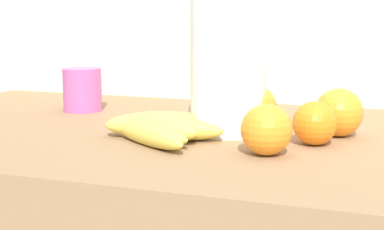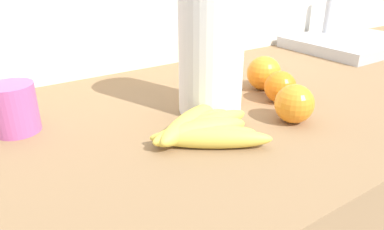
{
  "view_description": "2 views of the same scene",
  "coord_description": "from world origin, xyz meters",
  "px_view_note": "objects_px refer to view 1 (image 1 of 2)",
  "views": [
    {
      "loc": [
        -0.03,
        -0.92,
        1.14
      ],
      "look_at": [
        -0.33,
        -0.07,
        0.98
      ],
      "focal_mm": 54.29,
      "sensor_mm": 36.0,
      "label": 1
    },
    {
      "loc": [
        -0.7,
        -0.54,
        1.23
      ],
      "look_at": [
        -0.38,
        -0.07,
        0.98
      ],
      "focal_mm": 33.76,
      "sensor_mm": 36.0,
      "label": 2
    }
  ],
  "objects_px": {
    "paper_towel_roll": "(228,56)",
    "mug": "(82,90)",
    "orange_front": "(253,109)",
    "orange_center": "(315,123)",
    "orange_far_right": "(339,113)",
    "orange_back_left": "(266,130)",
    "banana_bunch": "(156,128)"
  },
  "relations": [
    {
      "from": "mug",
      "to": "orange_far_right",
      "type": "bearing_deg",
      "value": -9.0
    },
    {
      "from": "orange_center",
      "to": "orange_back_left",
      "type": "bearing_deg",
      "value": -122.42
    },
    {
      "from": "paper_towel_roll",
      "to": "orange_center",
      "type": "bearing_deg",
      "value": -17.07
    },
    {
      "from": "orange_front",
      "to": "orange_far_right",
      "type": "relative_size",
      "value": 1.03
    },
    {
      "from": "banana_bunch",
      "to": "paper_towel_roll",
      "type": "bearing_deg",
      "value": 45.92
    },
    {
      "from": "orange_front",
      "to": "mug",
      "type": "distance_m",
      "value": 0.39
    },
    {
      "from": "orange_front",
      "to": "orange_center",
      "type": "relative_size",
      "value": 1.2
    },
    {
      "from": "orange_far_right",
      "to": "banana_bunch",
      "type": "bearing_deg",
      "value": -155.03
    },
    {
      "from": "paper_towel_roll",
      "to": "banana_bunch",
      "type": "bearing_deg",
      "value": -134.08
    },
    {
      "from": "orange_front",
      "to": "banana_bunch",
      "type": "bearing_deg",
      "value": -139.51
    },
    {
      "from": "banana_bunch",
      "to": "orange_center",
      "type": "relative_size",
      "value": 3.01
    },
    {
      "from": "orange_back_left",
      "to": "orange_far_right",
      "type": "height_order",
      "value": "orange_far_right"
    },
    {
      "from": "orange_center",
      "to": "mug",
      "type": "distance_m",
      "value": 0.52
    },
    {
      "from": "orange_center",
      "to": "orange_back_left",
      "type": "xyz_separation_m",
      "value": [
        -0.06,
        -0.09,
        0.0
      ]
    },
    {
      "from": "orange_back_left",
      "to": "orange_far_right",
      "type": "distance_m",
      "value": 0.18
    },
    {
      "from": "orange_front",
      "to": "orange_center",
      "type": "xyz_separation_m",
      "value": [
        0.11,
        -0.06,
        -0.01
      ]
    },
    {
      "from": "orange_center",
      "to": "paper_towel_roll",
      "type": "distance_m",
      "value": 0.18
    },
    {
      "from": "orange_front",
      "to": "orange_back_left",
      "type": "xyz_separation_m",
      "value": [
        0.06,
        -0.15,
        -0.0
      ]
    },
    {
      "from": "orange_back_left",
      "to": "mug",
      "type": "bearing_deg",
      "value": 150.55
    },
    {
      "from": "orange_far_right",
      "to": "paper_towel_roll",
      "type": "height_order",
      "value": "paper_towel_roll"
    },
    {
      "from": "orange_center",
      "to": "orange_far_right",
      "type": "height_order",
      "value": "orange_far_right"
    },
    {
      "from": "paper_towel_roll",
      "to": "mug",
      "type": "height_order",
      "value": "paper_towel_roll"
    },
    {
      "from": "banana_bunch",
      "to": "orange_back_left",
      "type": "height_order",
      "value": "orange_back_left"
    },
    {
      "from": "paper_towel_roll",
      "to": "mug",
      "type": "xyz_separation_m",
      "value": [
        -0.34,
        0.11,
        -0.08
      ]
    },
    {
      "from": "orange_front",
      "to": "mug",
      "type": "height_order",
      "value": "mug"
    },
    {
      "from": "orange_back_left",
      "to": "paper_towel_roll",
      "type": "bearing_deg",
      "value": 125.51
    },
    {
      "from": "mug",
      "to": "banana_bunch",
      "type": "bearing_deg",
      "value": -39.6
    },
    {
      "from": "orange_center",
      "to": "paper_towel_roll",
      "type": "height_order",
      "value": "paper_towel_roll"
    },
    {
      "from": "banana_bunch",
      "to": "paper_towel_roll",
      "type": "xyz_separation_m",
      "value": [
        0.09,
        0.09,
        0.11
      ]
    },
    {
      "from": "orange_front",
      "to": "paper_towel_roll",
      "type": "height_order",
      "value": "paper_towel_roll"
    },
    {
      "from": "banana_bunch",
      "to": "orange_far_right",
      "type": "distance_m",
      "value": 0.3
    },
    {
      "from": "orange_far_right",
      "to": "paper_towel_roll",
      "type": "relative_size",
      "value": 0.28
    }
  ]
}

